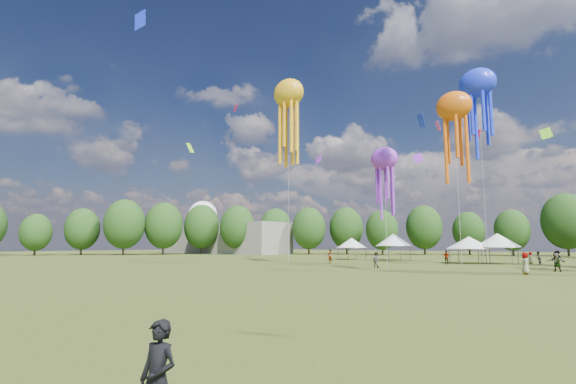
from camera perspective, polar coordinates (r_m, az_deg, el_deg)
The scene contains 10 objects.
ground at distance 15.42m, azimuth -27.96°, elevation -16.00°, with size 300.00×300.00×0.00m, color #384416.
observer_main at distance 6.29m, azimuth -17.52°, elevation -23.49°, with size 0.57×0.37×1.57m, color black.
spectator_near at distance 46.70m, azimuth 12.00°, elevation -9.15°, with size 0.81×0.63×1.68m, color gray.
spectators_far at distance 52.46m, azimuth 28.42°, elevation -8.16°, with size 26.70×23.18×1.88m.
festival_tents at distance 62.35m, azimuth 22.42°, elevation -6.20°, with size 40.29×10.50×4.36m.
show_kites at distance 50.16m, azimuth 30.81°, elevation 13.99°, with size 47.60×20.27×29.16m.
small_kites at distance 56.03m, azimuth 20.34°, elevation 20.92°, with size 64.43×58.04×40.36m.
treeline at distance 71.07m, azimuth 24.28°, elevation -3.34°, with size 201.57×95.24×13.43m.
hangar at distance 116.15m, azimuth -8.98°, elevation -6.38°, with size 40.00×12.00×8.00m, color gray.
radome at distance 132.37m, azimuth -11.67°, elevation -3.81°, with size 9.00×9.00×16.00m.
Camera 1 is at (13.88, -6.19, 2.58)m, focal length 25.82 mm.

